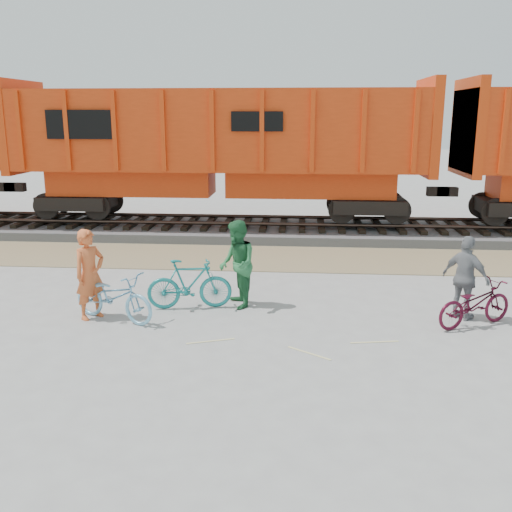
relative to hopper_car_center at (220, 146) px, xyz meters
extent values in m
plane|color=#9E9E99|center=(2.20, -9.00, -3.01)|extent=(120.00, 120.00, 0.00)
cube|color=#8C7A57|center=(2.20, -3.50, -3.00)|extent=(120.00, 3.00, 0.02)
cube|color=slate|center=(2.20, 0.00, -2.86)|extent=(120.00, 4.00, 0.30)
cube|color=black|center=(-4.30, 0.00, -2.65)|extent=(0.22, 2.60, 0.12)
cube|color=black|center=(2.20, 0.00, -2.65)|extent=(0.22, 2.60, 0.12)
cube|color=black|center=(8.70, 0.00, -2.65)|extent=(0.22, 2.60, 0.12)
cylinder|color=#382821|center=(2.20, -0.72, -2.53)|extent=(120.00, 0.12, 0.12)
cylinder|color=#382821|center=(2.20, 0.72, -2.53)|extent=(120.00, 0.12, 0.12)
cube|color=black|center=(0.00, 0.00, -2.07)|extent=(11.20, 2.20, 0.80)
cube|color=red|center=(0.00, 0.00, -1.22)|extent=(11.76, 1.65, 0.90)
cube|color=red|center=(0.00, 0.00, 0.53)|extent=(14.00, 3.00, 2.60)
cube|color=red|center=(-6.85, 0.00, 0.63)|extent=(0.30, 3.06, 3.10)
cube|color=red|center=(6.85, 0.00, 0.63)|extent=(0.30, 3.06, 3.10)
cube|color=black|center=(-4.20, -1.58, 0.73)|extent=(2.20, 0.04, 0.90)
cube|color=red|center=(8.15, 0.00, 0.63)|extent=(0.30, 3.06, 3.10)
imported|color=#75B8DA|center=(-0.91, -8.84, -2.50)|extent=(2.02, 1.36, 1.01)
imported|color=#1A7D7C|center=(0.47, -8.00, -2.47)|extent=(1.86, 0.84, 1.08)
imported|color=#450B1D|center=(6.23, -8.59, -2.55)|extent=(1.83, 1.37, 0.92)
imported|color=#D45D2D|center=(-1.41, -8.74, -2.08)|extent=(0.75, 0.80, 1.84)
imported|color=#266A3A|center=(1.47, -7.80, -2.06)|extent=(0.97, 1.10, 1.89)
imported|color=slate|center=(6.13, -8.19, -2.15)|extent=(1.00, 1.01, 1.72)
camera|label=1|loc=(2.82, -19.47, 1.04)|focal=40.00mm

